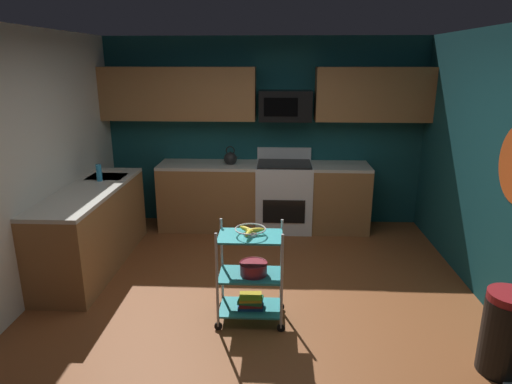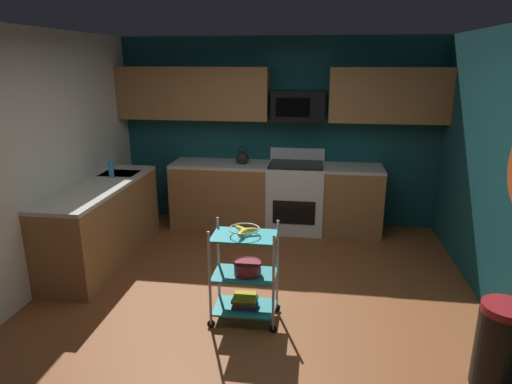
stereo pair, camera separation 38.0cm
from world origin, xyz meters
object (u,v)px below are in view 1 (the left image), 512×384
object	(u,v)px
mixing_bowl_large	(254,268)
kettle	(230,158)
oven_range	(284,195)
fruit_bowl	(250,230)
microwave	(285,106)
dish_soap_bottle	(99,173)
rolling_cart	(251,275)
trash_can	(505,333)
book_stack	(251,301)

from	to	relation	value
mixing_bowl_large	kettle	distance (m)	2.44
oven_range	fruit_bowl	world-z (taller)	oven_range
microwave	dish_soap_bottle	distance (m)	2.53
microwave	rolling_cart	world-z (taller)	microwave
kettle	oven_range	bearing A→B (deg)	0.30
mixing_bowl_large	trash_can	xyz separation A→B (m)	(1.92, -0.61, -0.19)
dish_soap_bottle	trash_can	distance (m)	4.35
mixing_bowl_large	book_stack	xyz separation A→B (m)	(-0.03, 0.00, -0.33)
microwave	kettle	distance (m)	1.02
rolling_cart	mixing_bowl_large	distance (m)	0.07
oven_range	mixing_bowl_large	xyz separation A→B (m)	(-0.30, -2.36, 0.04)
rolling_cart	book_stack	bearing A→B (deg)	0.00
mixing_bowl_large	book_stack	size ratio (longest dim) A/B	1.08
microwave	oven_range	bearing A→B (deg)	-89.74
book_stack	dish_soap_bottle	distance (m)	2.47
fruit_bowl	book_stack	world-z (taller)	fruit_bowl
rolling_cart	trash_can	size ratio (longest dim) A/B	1.39
microwave	fruit_bowl	distance (m)	2.62
book_stack	trash_can	world-z (taller)	trash_can
oven_range	microwave	world-z (taller)	microwave
dish_soap_bottle	trash_can	xyz separation A→B (m)	(3.80, -2.00, -0.69)
trash_can	rolling_cart	bearing A→B (deg)	162.58
oven_range	microwave	size ratio (longest dim) A/B	1.57
kettle	trash_can	world-z (taller)	kettle
microwave	trash_can	xyz separation A→B (m)	(1.62, -3.07, -1.37)
mixing_bowl_large	book_stack	bearing A→B (deg)	180.00
mixing_bowl_large	dish_soap_bottle	bearing A→B (deg)	143.65
rolling_cart	book_stack	xyz separation A→B (m)	(0.00, 0.00, -0.27)
microwave	fruit_bowl	size ratio (longest dim) A/B	2.57
microwave	mixing_bowl_large	world-z (taller)	microwave
rolling_cart	dish_soap_bottle	world-z (taller)	dish_soap_bottle
oven_range	trash_can	size ratio (longest dim) A/B	1.67
book_stack	dish_soap_bottle	bearing A→B (deg)	143.26
kettle	dish_soap_bottle	size ratio (longest dim) A/B	1.32
fruit_bowl	dish_soap_bottle	bearing A→B (deg)	143.26
rolling_cart	book_stack	world-z (taller)	rolling_cart
oven_range	mixing_bowl_large	world-z (taller)	oven_range
oven_range	kettle	bearing A→B (deg)	-179.70
microwave	dish_soap_bottle	xyz separation A→B (m)	(-2.18, -1.08, -0.68)
fruit_bowl	kettle	size ratio (longest dim) A/B	1.03
fruit_bowl	mixing_bowl_large	world-z (taller)	fruit_bowl
microwave	trash_can	bearing A→B (deg)	-62.22
kettle	mixing_bowl_large	bearing A→B (deg)	-79.44
mixing_bowl_large	trash_can	distance (m)	2.02
mixing_bowl_large	fruit_bowl	bearing A→B (deg)	180.00
kettle	trash_can	distance (m)	3.85
microwave	rolling_cart	distance (m)	2.78
oven_range	dish_soap_bottle	distance (m)	2.45
rolling_cart	microwave	bearing A→B (deg)	82.53
microwave	book_stack	distance (m)	2.91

